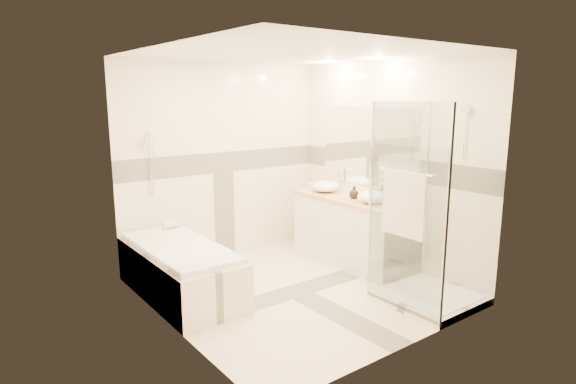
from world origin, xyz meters
TOP-DOWN VIEW (x-y plane):
  - room at (0.06, 0.01)m, footprint 2.82×3.02m
  - bathtub at (-1.02, 0.65)m, footprint 0.75×1.70m
  - vanity at (1.12, 0.30)m, footprint 0.58×1.62m
  - shower_enclosure at (0.83, -0.97)m, footprint 0.96×0.93m
  - vessel_sink_near at (1.10, 0.76)m, footprint 0.37×0.37m
  - vessel_sink_far at (1.10, -0.07)m, footprint 0.37×0.37m
  - faucet_near at (1.32, 0.76)m, footprint 0.11×0.03m
  - faucet_far at (1.32, -0.07)m, footprint 0.13×0.03m
  - amenity_bottle_a at (1.10, 0.24)m, footprint 0.07×0.07m
  - amenity_bottle_b at (1.10, 0.24)m, footprint 0.14×0.14m
  - folded_towels at (1.10, 0.92)m, footprint 0.20×0.29m
  - rolled_towel at (-0.83, 1.30)m, footprint 0.19×0.09m

SIDE VIEW (x-z plane):
  - bathtub at x=-1.02m, z-range 0.03..0.59m
  - vanity at x=1.12m, z-range 0.00..0.85m
  - shower_enclosure at x=0.83m, z-range -0.51..1.53m
  - rolled_towel at x=-0.83m, z-range 0.56..0.65m
  - folded_towels at x=1.10m, z-range 0.85..0.93m
  - amenity_bottle_a at x=1.10m, z-range 0.85..0.99m
  - vessel_sink_far at x=1.10m, z-range 0.85..1.00m
  - vessel_sink_near at x=1.10m, z-range 0.85..1.00m
  - amenity_bottle_b at x=1.10m, z-range 0.85..1.00m
  - faucet_near at x=1.32m, z-range 0.87..1.14m
  - faucet_far at x=1.32m, z-range 0.87..1.18m
  - room at x=0.06m, z-range 0.00..2.52m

